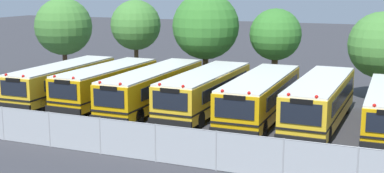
{
  "coord_description": "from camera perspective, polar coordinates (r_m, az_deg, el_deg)",
  "views": [
    {
      "loc": [
        11.58,
        -29.82,
        7.9
      ],
      "look_at": [
        -0.89,
        0.0,
        1.6
      ],
      "focal_mm": 49.27,
      "sensor_mm": 36.0,
      "label": 1
    }
  ],
  "objects": [
    {
      "name": "ground_plane",
      "position": [
        32.95,
        1.43,
        -2.85
      ],
      "size": [
        160.0,
        160.0,
        0.0
      ],
      "primitive_type": "plane",
      "color": "#38383D"
    },
    {
      "name": "school_bus_0",
      "position": [
        37.73,
        -13.81,
        0.68
      ],
      "size": [
        2.56,
        10.27,
        2.52
      ],
      "rotation": [
        0.0,
        0.0,
        3.16
      ],
      "color": "yellow",
      "rests_on": "ground_plane"
    },
    {
      "name": "school_bus_1",
      "position": [
        35.9,
        -9.17,
        0.39
      ],
      "size": [
        2.72,
        9.8,
        2.58
      ],
      "rotation": [
        0.0,
        0.0,
        3.12
      ],
      "color": "#EAA80C",
      "rests_on": "ground_plane"
    },
    {
      "name": "school_bus_2",
      "position": [
        33.97,
        -4.2,
        -0.04
      ],
      "size": [
        2.45,
        11.1,
        2.64
      ],
      "rotation": [
        0.0,
        0.0,
        3.14
      ],
      "color": "#EAA80C",
      "rests_on": "ground_plane"
    },
    {
      "name": "school_bus_3",
      "position": [
        32.85,
        1.46,
        -0.39
      ],
      "size": [
        2.73,
        10.38,
        2.65
      ],
      "rotation": [
        0.0,
        0.0,
        3.13
      ],
      "color": "yellow",
      "rests_on": "ground_plane"
    },
    {
      "name": "school_bus_4",
      "position": [
        31.39,
        7.44,
        -0.99
      ],
      "size": [
        2.73,
        10.64,
        2.68
      ],
      "rotation": [
        0.0,
        0.0,
        3.15
      ],
      "color": "#EAA80C",
      "rests_on": "ground_plane"
    },
    {
      "name": "school_bus_5",
      "position": [
        30.65,
        13.69,
        -1.43
      ],
      "size": [
        2.63,
        10.55,
        2.77
      ],
      "rotation": [
        0.0,
        0.0,
        3.13
      ],
      "color": "yellow",
      "rests_on": "ground_plane"
    },
    {
      "name": "tree_0",
      "position": [
        48.71,
        -13.71,
        6.27
      ],
      "size": [
        5.1,
        5.1,
        6.73
      ],
      "color": "#4C3823",
      "rests_on": "ground_plane"
    },
    {
      "name": "tree_1",
      "position": [
        44.74,
        -6.1,
        6.64
      ],
      "size": [
        4.2,
        4.2,
        6.63
      ],
      "color": "#4C3823",
      "rests_on": "ground_plane"
    },
    {
      "name": "tree_2",
      "position": [
        41.02,
        1.64,
        6.51
      ],
      "size": [
        5.2,
        5.2,
        7.31
      ],
      "color": "#4C3823",
      "rests_on": "ground_plane"
    },
    {
      "name": "tree_3",
      "position": [
        39.69,
        9.04,
        5.48
      ],
      "size": [
        3.86,
        3.86,
        6.15
      ],
      "color": "#4C3823",
      "rests_on": "ground_plane"
    },
    {
      "name": "tree_4",
      "position": [
        38.23,
        20.06,
        4.4
      ],
      "size": [
        4.56,
        4.56,
        6.1
      ],
      "color": "#4C3823",
      "rests_on": "ground_plane"
    },
    {
      "name": "chainlink_fence",
      "position": [
        24.46,
        -7.03,
        -5.63
      ],
      "size": [
        26.21,
        0.07,
        1.78
      ],
      "color": "#9EA0A3",
      "rests_on": "ground_plane"
    },
    {
      "name": "traffic_cone",
      "position": [
        28.86,
        -17.52,
        -4.78
      ],
      "size": [
        0.44,
        0.44,
        0.58
      ],
      "primitive_type": "cone",
      "color": "#EA5914",
      "rests_on": "ground_plane"
    }
  ]
}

